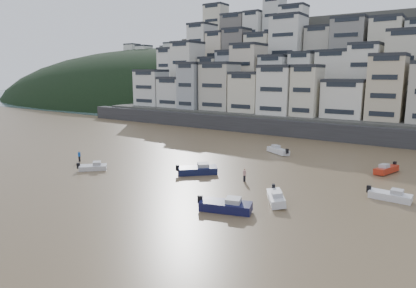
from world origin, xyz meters
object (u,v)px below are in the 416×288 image
Objects in this scene: boat_i at (386,168)px; person_pink at (244,175)px; boat_b at (276,196)px; boat_h at (278,150)px; boat_d at (390,194)px; boat_c at (198,169)px; boat_a at (226,204)px; boat_j at (93,166)px; person_blue at (79,156)px.

person_pink reaches higher than boat_i.
boat_h reaches higher than boat_b.
boat_c is (-23.68, -3.33, 0.15)m from boat_d.
boat_c reaches higher than boat_a.
boat_h is 29.30m from boat_a.
boat_a is at bearing -52.68° from boat_j.
boat_j is 0.81× the size of boat_h.
boat_a is (24.16, -3.08, 0.21)m from boat_j.
boat_c is 20.31m from person_blue.
boat_d is at bearing -30.37° from boat_j.
boat_i is 18.02m from boat_h.
boat_d is at bearing 172.33° from boat_h.
boat_j is (-35.13, -22.04, -0.11)m from boat_i.
boat_c reaches higher than boat_i.
boat_h is (-17.70, 3.39, 0.03)m from boat_i.
boat_j is 6.62m from person_blue.
boat_j is at bearing -40.20° from boat_i.
person_pink is at bearing -38.61° from boat_c.
person_pink is (26.83, 4.95, 0.00)m from person_blue.
boat_c is (-13.62, 4.48, 0.10)m from boat_b.
person_blue reaches higher than boat_i.
boat_b is at bearing -138.91° from boat_d.
person_blue is at bearing 148.71° from boat_c.
person_blue is at bearing -166.72° from boat_d.
person_pink reaches higher than boat_c.
person_blue reaches higher than boat_h.
boat_i reaches higher than boat_d.
boat_c is at bearing -139.36° from boat_b.
boat_j is at bearing 85.61° from boat_h.
boat_h reaches higher than boat_i.
boat_i is 1.19× the size of boat_j.
boat_h is at bearing 44.34° from person_blue.
boat_a is at bearing -71.37° from person_pink.
person_pink is (-6.63, 5.09, 0.17)m from boat_b.
boat_h is 0.90× the size of boat_a.
boat_a is at bearing -131.87° from boat_d.
boat_b is 33.46m from person_blue.
boat_h reaches higher than boat_j.
person_pink is at bearing -158.68° from boat_b.
boat_a reaches higher than boat_d.
boat_b reaches higher than boat_j.
boat_c is 1.40× the size of boat_j.
boat_i is 2.87× the size of person_pink.
boat_c is at bearing 108.67° from boat_h.
boat_b is 2.95× the size of person_blue.
person_pink reaches higher than boat_d.
boat_c reaches higher than boat_d.
boat_c is 14.35m from boat_a.
boat_b is 0.89× the size of boat_a.
boat_b is at bearing -61.82° from boat_c.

